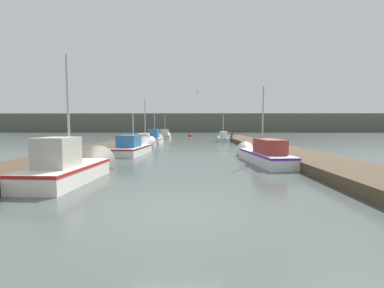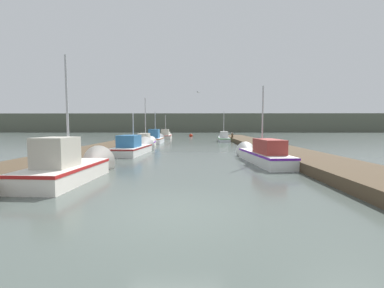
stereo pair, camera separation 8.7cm
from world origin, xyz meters
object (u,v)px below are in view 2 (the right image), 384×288
fishing_boat_1 (261,154)px  fishing_boat_2 (135,147)px  fishing_boat_4 (156,139)px  seagull_lead (198,92)px  channel_buoy (191,136)px  fishing_boat_5 (224,138)px  fishing_boat_0 (73,166)px  fishing_boat_6 (166,136)px  fishing_boat_3 (146,143)px  mooring_piling_0 (163,134)px  mooring_piling_1 (232,137)px

fishing_boat_1 → fishing_boat_2: size_ratio=1.06×
fishing_boat_2 → fishing_boat_4: fishing_boat_4 is taller
seagull_lead → fishing_boat_2: bearing=9.8°
channel_buoy → fishing_boat_5: bearing=-70.1°
fishing_boat_0 → channel_buoy: (3.76, 35.40, -0.29)m
fishing_boat_5 → channel_buoy: 12.86m
fishing_boat_2 → fishing_boat_6: 19.60m
fishing_boat_3 → fishing_boat_6: 14.43m
mooring_piling_0 → seagull_lead: 16.66m
mooring_piling_1 → channel_buoy: size_ratio=0.94×
fishing_boat_5 → mooring_piling_1: size_ratio=5.34×
mooring_piling_0 → channel_buoy: 5.14m
fishing_boat_4 → fishing_boat_6: size_ratio=0.92×
fishing_boat_2 → mooring_piling_1: size_ratio=5.45×
fishing_boat_1 → fishing_boat_5: fishing_boat_1 is taller
fishing_boat_5 → seagull_lead: seagull_lead is taller
fishing_boat_3 → mooring_piling_0: fishing_boat_3 is taller
fishing_boat_6 → channel_buoy: (3.62, 6.87, -0.25)m
fishing_boat_4 → mooring_piling_0: size_ratio=4.28×
mooring_piling_1 → fishing_boat_3: bearing=-136.4°
channel_buoy → seagull_lead: bearing=-86.3°
fishing_boat_4 → mooring_piling_1: size_ratio=4.29×
fishing_boat_4 → channel_buoy: (3.71, 15.99, -0.30)m
fishing_boat_1 → channel_buoy: fishing_boat_1 is taller
fishing_boat_4 → fishing_boat_5: (8.10, 3.91, -0.11)m
fishing_boat_5 → mooring_piling_0: bearing=135.6°
mooring_piling_1 → fishing_boat_0: bearing=-111.9°
fishing_boat_5 → seagull_lead: size_ratio=10.99×
fishing_boat_0 → fishing_boat_1: (8.12, 4.45, -0.02)m
mooring_piling_1 → fishing_boat_2: bearing=-122.8°
fishing_boat_0 → fishing_boat_5: (8.15, 23.31, -0.10)m
fishing_boat_6 → fishing_boat_5: bearing=-35.4°
fishing_boat_0 → fishing_boat_5: fishing_boat_0 is taller
fishing_boat_6 → mooring_piling_0: size_ratio=4.65×
mooring_piling_0 → fishing_boat_4: bearing=-86.3°
fishing_boat_0 → fishing_boat_2: size_ratio=0.86×
fishing_boat_1 → mooring_piling_0: size_ratio=5.79×
fishing_boat_0 → fishing_boat_6: size_ratio=1.01×
fishing_boat_3 → seagull_lead: seagull_lead is taller
fishing_boat_4 → mooring_piling_1: 9.73m
fishing_boat_1 → fishing_boat_6: size_ratio=1.24×
fishing_boat_5 → fishing_boat_6: bearing=150.0°
seagull_lead → fishing_boat_1: bearing=49.5°
mooring_piling_1 → channel_buoy: (-5.41, 12.60, -0.36)m
fishing_boat_0 → seagull_lead: (4.88, 18.28, 5.04)m
fishing_boat_6 → channel_buoy: size_ratio=4.36×
fishing_boat_0 → mooring_piling_1: fishing_boat_0 is taller
fishing_boat_3 → channel_buoy: bearing=77.8°
fishing_boat_3 → mooring_piling_1: 12.63m
fishing_boat_2 → mooring_piling_1: (8.95, 13.88, 0.12)m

